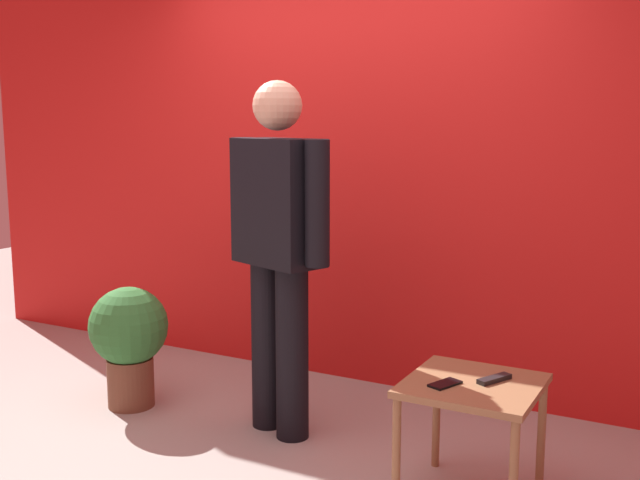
# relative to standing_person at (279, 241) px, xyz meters

# --- Properties ---
(ground_plane) EXTENTS (12.00, 12.00, 0.00)m
(ground_plane) POSITION_rel_standing_person_xyz_m (-0.05, -0.49, -1.01)
(ground_plane) COLOR #9E9991
(back_wall_red) EXTENTS (6.09, 0.12, 3.15)m
(back_wall_red) POSITION_rel_standing_person_xyz_m (-0.05, 0.96, 0.57)
(back_wall_red) COLOR red
(back_wall_red) RESTS_ON ground_plane
(standing_person) EXTENTS (0.70, 0.39, 1.80)m
(standing_person) POSITION_rel_standing_person_xyz_m (0.00, 0.00, 0.00)
(standing_person) COLOR black
(standing_person) RESTS_ON ground_plane
(side_table) EXTENTS (0.54, 0.54, 0.53)m
(side_table) POSITION_rel_standing_person_xyz_m (1.09, -0.24, -0.56)
(side_table) COLOR olive
(side_table) RESTS_ON ground_plane
(cell_phone) EXTENTS (0.12, 0.16, 0.01)m
(cell_phone) POSITION_rel_standing_person_xyz_m (1.00, -0.33, -0.48)
(cell_phone) COLOR black
(cell_phone) RESTS_ON side_table
(tv_remote) EXTENTS (0.11, 0.17, 0.02)m
(tv_remote) POSITION_rel_standing_person_xyz_m (1.17, -0.19, -0.47)
(tv_remote) COLOR black
(tv_remote) RESTS_ON side_table
(potted_plant) EXTENTS (0.44, 0.44, 0.69)m
(potted_plant) POSITION_rel_standing_person_xyz_m (-0.93, -0.10, -0.60)
(potted_plant) COLOR brown
(potted_plant) RESTS_ON ground_plane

